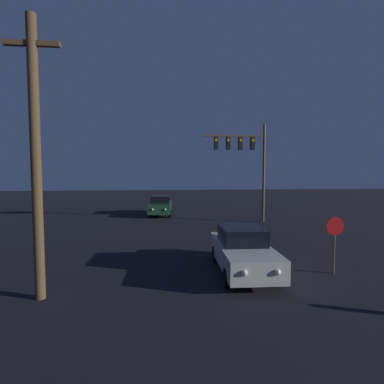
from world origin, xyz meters
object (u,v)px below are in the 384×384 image
car_near (243,250)px  traffic_signal_mast (246,155)px  utility_pole (36,155)px  car_far (161,205)px  stop_sign (335,235)px

car_near → traffic_signal_mast: size_ratio=0.65×
utility_pole → car_far: bearing=78.5°
traffic_signal_mast → utility_pole: (-9.44, -12.06, -0.76)m
stop_sign → traffic_signal_mast: bearing=90.8°
stop_sign → utility_pole: utility_pole is taller
car_near → utility_pole: (-6.39, -1.68, 3.29)m
car_near → car_far: (-3.02, 14.80, 0.00)m
car_near → utility_pole: utility_pole is taller
traffic_signal_mast → utility_pole: bearing=-128.0°
car_near → utility_pole: bearing=16.8°
car_near → stop_sign: 3.30m
car_far → stop_sign: bearing=115.3°
utility_pole → car_near: bearing=14.8°
car_near → utility_pole: size_ratio=0.58×
traffic_signal_mast → stop_sign: size_ratio=3.43×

